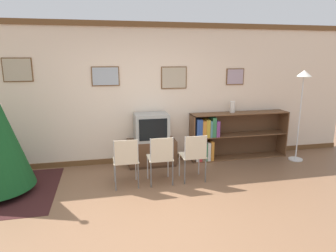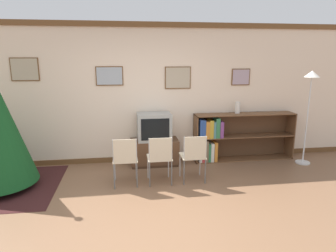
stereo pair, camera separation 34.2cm
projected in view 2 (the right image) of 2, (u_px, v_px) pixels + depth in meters
ground_plane at (154, 219)px, 3.90m from camera, size 24.00×24.00×0.00m
wall_back at (141, 94)px, 5.84m from camera, size 9.14×0.11×2.70m
area_rug at (1, 188)px, 4.84m from camera, size 1.82×1.78×0.01m
tv_console at (154, 152)px, 5.84m from camera, size 0.92×0.46×0.50m
television at (154, 127)px, 5.72m from camera, size 0.64×0.45×0.52m
folding_chair_left at (125, 159)px, 4.81m from camera, size 0.40×0.40×0.82m
folding_chair_center at (160, 157)px, 4.89m from camera, size 0.40×0.40×0.82m
folding_chair_right at (194, 155)px, 4.97m from camera, size 0.40×0.40×0.82m
bookshelf at (226, 137)px, 6.06m from camera, size 2.05×0.36×0.95m
vase at (238, 107)px, 6.00m from camera, size 0.10×0.10×0.23m
standing_lamp at (310, 93)px, 5.65m from camera, size 0.28×0.28×1.81m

